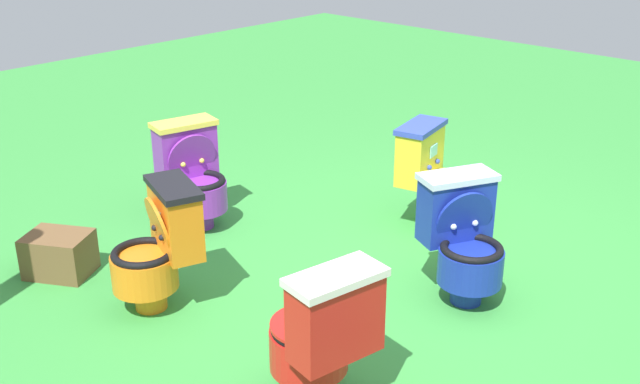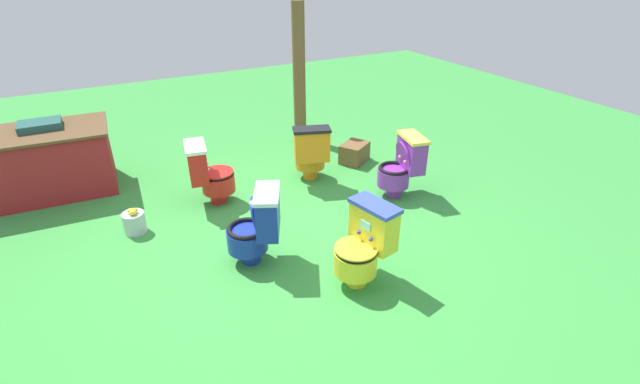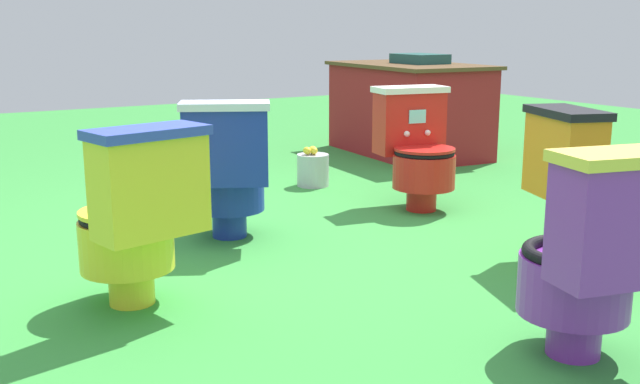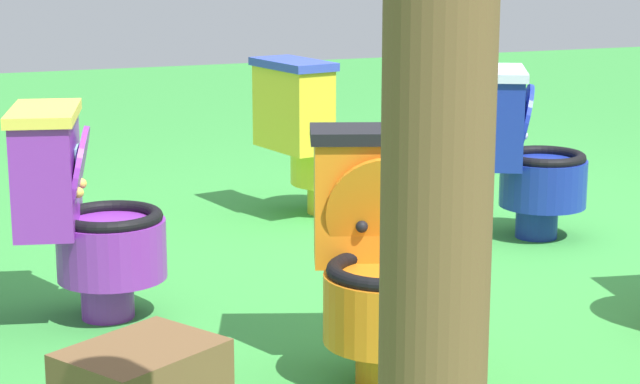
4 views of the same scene
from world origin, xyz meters
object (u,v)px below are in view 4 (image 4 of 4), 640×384
at_px(wooden_post, 438,134).
at_px(toilet_yellow, 314,136).
at_px(toilet_blue, 522,152).
at_px(toilet_purple, 82,212).
at_px(toilet_orange, 386,254).

bearing_deg(wooden_post, toilet_yellow, -107.14).
bearing_deg(toilet_blue, wooden_post, -7.05).
xyz_separation_m(toilet_purple, toilet_blue, (-1.93, -0.41, 0.00)).
height_order(toilet_orange, wooden_post, wooden_post).
xyz_separation_m(toilet_yellow, toilet_blue, (-0.69, 0.69, 0.00)).
relative_size(toilet_yellow, toilet_orange, 1.00).
xyz_separation_m(toilet_purple, wooden_post, (-0.23, 2.17, 0.61)).
distance_m(toilet_purple, toilet_orange, 1.11).
bearing_deg(toilet_purple, toilet_yellow, 144.93).
bearing_deg(toilet_blue, toilet_yellow, -108.57).
bearing_deg(toilet_purple, toilet_orange, 55.19).
distance_m(toilet_orange, wooden_post, 1.56).
height_order(toilet_orange, toilet_blue, same).
bearing_deg(toilet_orange, toilet_blue, -114.34).
bearing_deg(toilet_blue, toilet_purple, -51.60).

